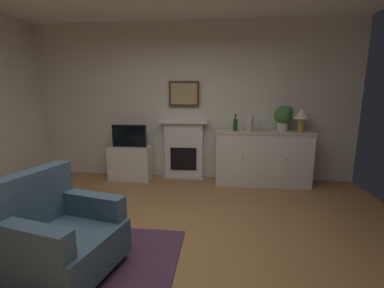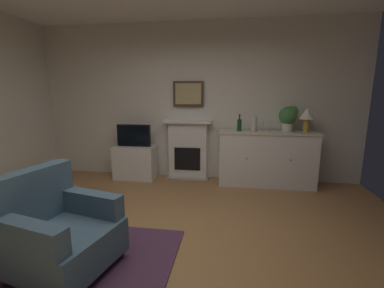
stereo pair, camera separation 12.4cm
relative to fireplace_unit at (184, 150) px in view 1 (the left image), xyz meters
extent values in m
cube|color=#9E7042|center=(0.11, -2.37, -0.60)|extent=(5.92, 5.05, 0.10)
cube|color=silver|center=(0.11, 0.13, 0.86)|extent=(5.92, 0.06, 2.82)
cube|color=#4C2D47|center=(-0.63, -2.74, -0.54)|extent=(1.81, 1.59, 0.02)
cube|color=white|center=(0.00, 0.01, -0.02)|extent=(0.70, 0.18, 1.05)
cube|color=tan|center=(0.00, -0.09, -0.53)|extent=(0.77, 0.20, 0.03)
cube|color=black|center=(0.00, -0.09, -0.16)|extent=(0.48, 0.02, 0.42)
cube|color=white|center=(0.00, -0.02, 0.53)|extent=(0.87, 0.27, 0.05)
cube|color=#473323|center=(0.00, 0.05, 1.02)|extent=(0.55, 0.03, 0.45)
cube|color=tan|center=(0.00, 0.03, 1.02)|extent=(0.47, 0.01, 0.37)
cube|color=white|center=(1.40, -0.18, -0.09)|extent=(1.60, 0.45, 0.91)
cube|color=beige|center=(1.40, -0.18, 0.38)|extent=(1.63, 0.48, 0.03)
sphere|color=brown|center=(1.05, -0.41, -0.03)|extent=(0.02, 0.02, 0.02)
sphere|color=brown|center=(1.75, -0.41, -0.03)|extent=(0.02, 0.02, 0.02)
cylinder|color=#B79338|center=(2.01, -0.18, 0.50)|extent=(0.10, 0.10, 0.22)
cone|color=#EFE5C6|center=(2.01, -0.18, 0.70)|extent=(0.26, 0.26, 0.18)
cylinder|color=#193F1E|center=(0.92, -0.18, 0.49)|extent=(0.08, 0.08, 0.20)
cylinder|color=#193F1E|center=(0.92, -0.18, 0.64)|extent=(0.03, 0.03, 0.09)
cylinder|color=silver|center=(1.32, -0.17, 0.40)|extent=(0.06, 0.06, 0.00)
cylinder|color=silver|center=(1.32, -0.17, 0.44)|extent=(0.01, 0.01, 0.09)
cone|color=silver|center=(1.32, -0.17, 0.52)|extent=(0.07, 0.07, 0.07)
cylinder|color=silver|center=(1.43, -0.18, 0.40)|extent=(0.06, 0.06, 0.00)
cylinder|color=silver|center=(1.43, -0.18, 0.44)|extent=(0.01, 0.01, 0.09)
cone|color=silver|center=(1.43, -0.18, 0.52)|extent=(0.07, 0.07, 0.07)
cylinder|color=beige|center=(1.16, -0.23, 0.51)|extent=(0.11, 0.11, 0.24)
sphere|color=beige|center=(1.16, -0.23, 0.63)|extent=(0.08, 0.08, 0.08)
cube|color=white|center=(-0.97, -0.16, -0.24)|extent=(0.75, 0.42, 0.62)
cube|color=black|center=(-0.97, -0.18, 0.27)|extent=(0.62, 0.06, 0.40)
cube|color=black|center=(-0.97, -0.22, 0.27)|extent=(0.57, 0.01, 0.35)
cylinder|color=beige|center=(1.72, -0.13, 0.46)|extent=(0.18, 0.18, 0.14)
sphere|color=#3D753D|center=(1.72, -0.13, 0.66)|extent=(0.30, 0.30, 0.30)
sphere|color=#3D753D|center=(1.78, -0.16, 0.73)|extent=(0.18, 0.18, 0.18)
cube|color=#3F596B|center=(-0.64, -2.76, -0.29)|extent=(0.95, 0.92, 0.32)
cube|color=#3F596B|center=(-0.97, -2.69, 0.12)|extent=(0.32, 0.78, 0.50)
cube|color=#3F596B|center=(-0.72, -3.07, -0.02)|extent=(0.73, 0.30, 0.22)
cube|color=#3F596B|center=(-0.57, -2.45, -0.02)|extent=(0.73, 0.30, 0.22)
cylinder|color=#473323|center=(-0.24, -2.52, -0.50)|extent=(0.05, 0.05, 0.10)
cylinder|color=#473323|center=(-1.05, -3.00, -0.50)|extent=(0.05, 0.05, 0.10)
cylinder|color=#473323|center=(-0.91, -2.37, -0.50)|extent=(0.05, 0.05, 0.10)
camera|label=1|loc=(0.64, -4.65, 1.03)|focal=24.13mm
camera|label=2|loc=(0.77, -4.63, 1.03)|focal=24.13mm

